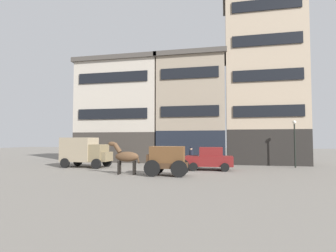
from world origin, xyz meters
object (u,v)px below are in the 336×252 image
cargo_wagon (167,159)px  streetlamp_curbside (295,137)px  delivery_truck_near (85,151)px  sedan_dark (210,159)px  fire_hydrant_curbside (164,161)px  draft_horse (126,156)px  pedestrian_officer (191,156)px

cargo_wagon → streetlamp_curbside: size_ratio=0.71×
cargo_wagon → delivery_truck_near: size_ratio=0.66×
delivery_truck_near → sedan_dark: size_ratio=1.18×
fire_hydrant_curbside → draft_horse: bearing=-99.3°
sedan_dark → streetlamp_curbside: (7.15, 3.37, 1.76)m
streetlamp_curbside → fire_hydrant_curbside: streetlamp_curbside is taller
delivery_truck_near → sedan_dark: bearing=0.3°
fire_hydrant_curbside → streetlamp_curbside: bearing=1.5°
draft_horse → fire_hydrant_curbside: size_ratio=2.83×
delivery_truck_near → fire_hydrant_curbside: (6.45, 3.12, -1.00)m
draft_horse → delivery_truck_near: bearing=143.8°
draft_horse → pedestrian_officer: (3.87, 6.06, -0.29)m
pedestrian_officer → cargo_wagon: bearing=-98.6°
pedestrian_officer → draft_horse: bearing=-122.5°
pedestrian_officer → fire_hydrant_curbside: pedestrian_officer is taller
draft_horse → delivery_truck_near: delivery_truck_near is taller
cargo_wagon → pedestrian_officer: bearing=81.4°
delivery_truck_near → cargo_wagon: bearing=-25.2°
cargo_wagon → pedestrian_officer: cargo_wagon is taller
draft_horse → delivery_truck_near: (-5.31, 3.88, 0.15)m
sedan_dark → pedestrian_officer: 2.75m
cargo_wagon → pedestrian_officer: (0.92, 6.06, -0.17)m
pedestrian_officer → sedan_dark: bearing=-50.6°
pedestrian_officer → streetlamp_curbside: streetlamp_curbside is taller
cargo_wagon → draft_horse: size_ratio=1.25×
sedan_dark → fire_hydrant_curbside: 5.44m
draft_horse → streetlamp_curbside: (12.77, 7.30, 1.40)m
delivery_truck_near → streetlamp_curbside: 18.44m
pedestrian_officer → streetlamp_curbside: size_ratio=0.44×
draft_horse → pedestrian_officer: bearing=57.5°
cargo_wagon → delivery_truck_near: 9.13m
pedestrian_officer → fire_hydrant_curbside: bearing=160.9°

